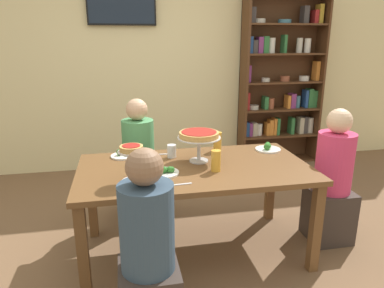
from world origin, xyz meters
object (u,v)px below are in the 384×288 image
(salad_plate_far_diner, at_px, (268,148))
(deep_dish_pizza_stand, at_px, (199,137))
(diner_head_east, at_px, (332,186))
(beer_glass_amber_short, at_px, (216,161))
(personal_pizza_stand, at_px, (132,156))
(diner_far_left, at_px, (139,166))
(water_glass_clear_near, at_px, (172,151))
(salad_plate_spare, at_px, (123,155))
(salad_plate_near_diner, at_px, (165,172))
(cutlery_knife_near, at_px, (179,185))
(diner_near_left, at_px, (148,261))
(dining_table, at_px, (195,177))
(cutlery_fork_near, at_px, (157,155))
(beer_glass_amber_tall, at_px, (217,141))
(television, at_px, (121,5))
(bookshelf, at_px, (281,82))

(salad_plate_far_diner, bearing_deg, deep_dish_pizza_stand, -165.62)
(diner_head_east, xyz_separation_m, beer_glass_amber_short, (-1.03, -0.09, 0.33))
(personal_pizza_stand, relative_size, salad_plate_far_diner, 1.18)
(diner_far_left, distance_m, water_glass_clear_near, 0.64)
(diner_head_east, bearing_deg, beer_glass_amber_short, 5.14)
(diner_head_east, relative_size, salad_plate_spare, 5.72)
(salad_plate_near_diner, xyz_separation_m, cutlery_knife_near, (0.07, -0.22, -0.01))
(diner_head_east, bearing_deg, salad_plate_spare, -12.24)
(diner_near_left, relative_size, diner_far_left, 1.00)
(personal_pizza_stand, xyz_separation_m, water_glass_clear_near, (0.33, 0.46, -0.13))
(personal_pizza_stand, relative_size, cutlery_knife_near, 1.44)
(deep_dish_pizza_stand, relative_size, water_glass_clear_near, 3.20)
(diner_far_left, bearing_deg, salad_plate_far_diner, 66.01)
(diner_head_east, distance_m, salad_plate_spare, 1.76)
(salad_plate_near_diner, height_order, beer_glass_amber_short, beer_glass_amber_short)
(diner_far_left, relative_size, salad_plate_near_diner, 5.07)
(salad_plate_spare, relative_size, beer_glass_amber_short, 1.27)
(dining_table, distance_m, salad_plate_near_diner, 0.28)
(personal_pizza_stand, distance_m, salad_plate_spare, 0.58)
(diner_head_east, height_order, salad_plate_far_diner, diner_head_east)
(salad_plate_spare, bearing_deg, deep_dish_pizza_stand, -21.56)
(beer_glass_amber_short, bearing_deg, cutlery_fork_near, 130.33)
(dining_table, relative_size, diner_head_east, 1.53)
(deep_dish_pizza_stand, relative_size, salad_plate_spare, 1.69)
(diner_near_left, bearing_deg, salad_plate_spare, 5.63)
(salad_plate_spare, xyz_separation_m, beer_glass_amber_short, (0.67, -0.46, 0.06))
(beer_glass_amber_tall, distance_m, cutlery_fork_near, 0.54)
(television, height_order, cutlery_fork_near, television)
(television, xyz_separation_m, diner_near_left, (0.03, -2.88, -1.57))
(television, xyz_separation_m, diner_head_east, (1.63, -2.14, -1.57))
(diner_head_east, height_order, beer_glass_amber_short, diner_head_east)
(television, distance_m, diner_near_left, 3.28)
(diner_head_east, xyz_separation_m, deep_dish_pizza_stand, (-1.11, 0.14, 0.45))
(beer_glass_amber_tall, distance_m, cutlery_knife_near, 0.82)
(bookshelf, xyz_separation_m, deep_dish_pizza_stand, (-1.55, -1.90, -0.16))
(dining_table, distance_m, diner_head_east, 1.18)
(dining_table, xyz_separation_m, cutlery_fork_near, (-0.26, 0.34, 0.09))
(diner_far_left, xyz_separation_m, beer_glass_amber_tall, (0.66, -0.41, 0.33))
(salad_plate_near_diner, xyz_separation_m, water_glass_clear_near, (0.10, 0.36, 0.04))
(bookshelf, relative_size, cutlery_knife_near, 12.29)
(cutlery_fork_near, height_order, cutlery_knife_near, same)
(deep_dish_pizza_stand, distance_m, water_glass_clear_near, 0.29)
(diner_far_left, bearing_deg, salad_plate_spare, -19.30)
(bookshelf, height_order, cutlery_fork_near, bookshelf)
(deep_dish_pizza_stand, distance_m, cutlery_fork_near, 0.44)
(cutlery_knife_near, bearing_deg, beer_glass_amber_tall, 51.76)
(dining_table, xyz_separation_m, salad_plate_far_diner, (0.71, 0.27, 0.11))
(television, distance_m, water_glass_clear_near, 2.27)
(diner_near_left, bearing_deg, diner_far_left, -1.39)
(cutlery_fork_near, bearing_deg, deep_dish_pizza_stand, 145.72)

